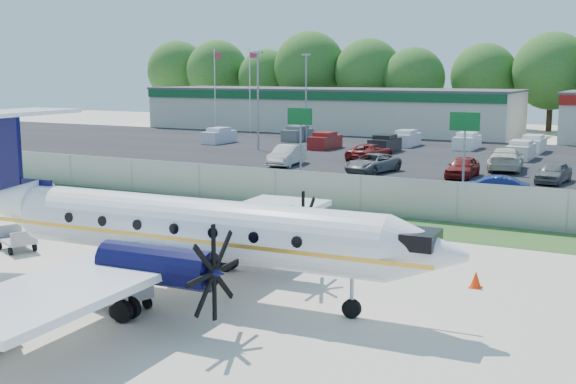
% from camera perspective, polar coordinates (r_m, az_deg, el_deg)
% --- Properties ---
extents(ground, '(170.00, 170.00, 0.00)m').
position_cam_1_polar(ground, '(25.30, -6.40, -7.13)').
color(ground, beige).
rests_on(ground, ground).
extents(grass_verge, '(170.00, 4.00, 0.02)m').
position_cam_1_polar(grass_verge, '(35.56, 4.52, -2.24)').
color(grass_verge, '#2D561E').
rests_on(grass_verge, ground).
extents(access_road, '(170.00, 8.00, 0.02)m').
position_cam_1_polar(access_road, '(41.97, 8.30, -0.51)').
color(access_road, black).
rests_on(access_road, ground).
extents(parking_lot, '(170.00, 32.00, 0.02)m').
position_cam_1_polar(parking_lot, '(61.98, 14.83, 2.48)').
color(parking_lot, black).
rests_on(parking_lot, ground).
extents(perimeter_fence, '(120.00, 0.06, 1.99)m').
position_cam_1_polar(perimeter_fence, '(37.19, 5.76, -0.18)').
color(perimeter_fence, gray).
rests_on(perimeter_fence, ground).
extents(building_west, '(46.40, 12.40, 5.24)m').
position_cam_1_polar(building_west, '(90.37, 3.11, 6.54)').
color(building_west, beige).
rests_on(building_west, ground).
extents(sign_left, '(1.80, 0.26, 5.00)m').
position_cam_1_polar(sign_left, '(48.23, 0.96, 5.19)').
color(sign_left, gray).
rests_on(sign_left, ground).
extents(sign_mid, '(1.80, 0.26, 5.00)m').
position_cam_1_polar(sign_mid, '(44.38, 13.78, 4.55)').
color(sign_mid, gray).
rests_on(sign_mid, ground).
extents(flagpole_west, '(1.06, 0.12, 10.00)m').
position_cam_1_polar(flagpole_west, '(89.96, -5.76, 8.41)').
color(flagpole_west, white).
rests_on(flagpole_west, ground).
extents(flagpole_east, '(1.06, 0.12, 10.00)m').
position_cam_1_polar(flagpole_east, '(87.30, -3.00, 8.41)').
color(flagpole_east, white).
rests_on(flagpole_east, ground).
extents(light_pole_nw, '(0.90, 0.35, 9.09)m').
position_cam_1_polar(light_pole_nw, '(67.13, -2.39, 7.76)').
color(light_pole_nw, gray).
rests_on(light_pole_nw, ground).
extents(light_pole_sw, '(0.90, 0.35, 9.09)m').
position_cam_1_polar(light_pole_sw, '(75.94, 1.44, 7.96)').
color(light_pole_sw, gray).
rests_on(light_pole_sw, ground).
extents(tree_line, '(112.00, 6.00, 14.00)m').
position_cam_1_polar(tree_line, '(95.28, 19.50, 4.58)').
color(tree_line, '#2A5C1B').
rests_on(tree_line, ground).
extents(aircraft, '(18.62, 18.37, 5.77)m').
position_cam_1_polar(aircraft, '(23.68, -8.20, -2.75)').
color(aircraft, white).
rests_on(aircraft, ground).
extents(baggage_cart_near, '(2.05, 1.65, 0.93)m').
position_cam_1_polar(baggage_cart_near, '(31.50, -20.65, -3.56)').
color(baggage_cart_near, gray).
rests_on(baggage_cart_near, ground).
extents(baggage_cart_far, '(2.43, 1.84, 1.13)m').
position_cam_1_polar(baggage_cart_far, '(23.04, -13.39, -7.64)').
color(baggage_cart_far, gray).
rests_on(baggage_cart_far, ground).
extents(cone_nose, '(0.41, 0.41, 0.58)m').
position_cam_1_polar(cone_nose, '(25.32, 14.62, -6.72)').
color(cone_nose, '#FF3308').
rests_on(cone_nose, ground).
extents(cone_starboard_wing, '(0.33, 0.33, 0.46)m').
position_cam_1_polar(cone_starboard_wing, '(33.19, -0.94, -2.69)').
color(cone_starboard_wing, '#FF3308').
rests_on(cone_starboard_wing, ground).
extents(road_car_west, '(5.74, 2.69, 1.59)m').
position_cam_1_polar(road_car_west, '(51.28, -14.96, 1.06)').
color(road_car_west, '#595B5E').
rests_on(road_car_west, ground).
extents(road_car_mid, '(4.42, 2.25, 1.39)m').
position_cam_1_polar(road_car_mid, '(42.59, 15.70, -0.63)').
color(road_car_mid, navy).
rests_on(road_car_mid, ground).
extents(parked_car_a, '(2.22, 4.93, 1.57)m').
position_cam_1_polar(parked_car_a, '(56.43, -0.11, 2.12)').
color(parked_car_a, beige).
rests_on(parked_car_a, ground).
extents(parked_car_b, '(3.29, 5.33, 1.38)m').
position_cam_1_polar(parked_car_b, '(52.67, 6.68, 1.53)').
color(parked_car_b, '#595B5E').
rests_on(parked_car_b, ground).
extents(parked_car_c, '(1.78, 4.32, 1.47)m').
position_cam_1_polar(parked_car_c, '(51.26, 13.61, 1.11)').
color(parked_car_c, maroon).
rests_on(parked_car_c, ground).
extents(parked_car_d, '(2.14, 4.28, 1.40)m').
position_cam_1_polar(parked_car_d, '(50.51, 20.21, 0.67)').
color(parked_car_d, '#595B5E').
rests_on(parked_car_d, ground).
extents(parked_car_f, '(2.71, 5.28, 1.43)m').
position_cam_1_polar(parked_car_f, '(59.73, 6.48, 2.47)').
color(parked_car_f, maroon).
rests_on(parked_car_f, ground).
extents(parked_car_g, '(3.13, 6.14, 1.71)m').
position_cam_1_polar(parked_car_g, '(55.92, 16.79, 1.65)').
color(parked_car_g, beige).
rests_on(parked_car_g, ground).
extents(far_parking_rows, '(56.00, 10.00, 1.60)m').
position_cam_1_polar(far_parking_rows, '(66.83, 15.81, 2.91)').
color(far_parking_rows, gray).
rests_on(far_parking_rows, ground).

